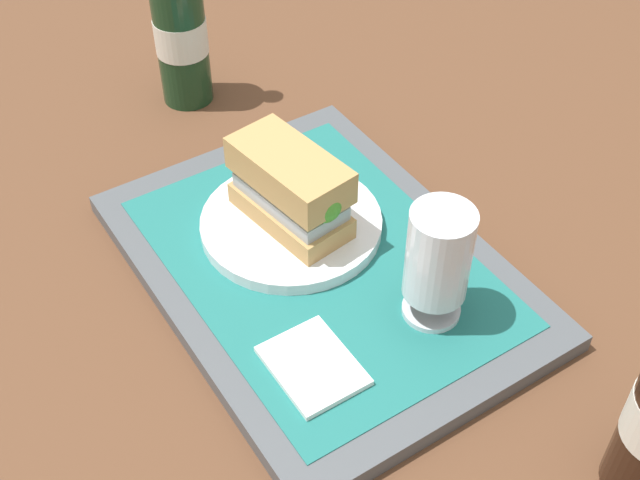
{
  "coord_description": "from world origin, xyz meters",
  "views": [
    {
      "loc": [
        0.5,
        -0.32,
        0.63
      ],
      "look_at": [
        0.0,
        0.0,
        0.05
      ],
      "focal_mm": 47.02,
      "sensor_mm": 36.0,
      "label": 1
    }
  ],
  "objects_px": {
    "sandwich": "(292,189)",
    "beer_glass": "(438,259)",
    "plate": "(291,224)",
    "second_bottle": "(180,25)"
  },
  "relations": [
    {
      "from": "beer_glass",
      "to": "second_bottle",
      "type": "bearing_deg",
      "value": -177.22
    },
    {
      "from": "second_bottle",
      "to": "sandwich",
      "type": "bearing_deg",
      "value": -5.3
    },
    {
      "from": "beer_glass",
      "to": "plate",
      "type": "bearing_deg",
      "value": -162.98
    },
    {
      "from": "sandwich",
      "to": "second_bottle",
      "type": "relative_size",
      "value": 0.52
    },
    {
      "from": "beer_glass",
      "to": "sandwich",
      "type": "bearing_deg",
      "value": -162.81
    },
    {
      "from": "sandwich",
      "to": "beer_glass",
      "type": "height_order",
      "value": "beer_glass"
    },
    {
      "from": "plate",
      "to": "second_bottle",
      "type": "xyz_separation_m",
      "value": [
        -0.3,
        0.03,
        0.08
      ]
    },
    {
      "from": "sandwich",
      "to": "second_bottle",
      "type": "bearing_deg",
      "value": 166.37
    },
    {
      "from": "sandwich",
      "to": "second_bottle",
      "type": "xyz_separation_m",
      "value": [
        -0.31,
        0.03,
        0.03
      ]
    },
    {
      "from": "plate",
      "to": "sandwich",
      "type": "height_order",
      "value": "sandwich"
    }
  ]
}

